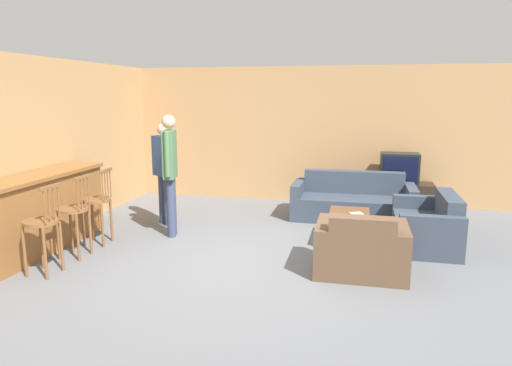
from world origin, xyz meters
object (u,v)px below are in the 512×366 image
book_on_table (356,214)px  person_by_window (164,168)px  bar_chair_far (97,205)px  bar_chair_near (42,228)px  loveseat_right (428,227)px  tv (399,168)px  couch_far (353,202)px  bar_chair_mid (74,215)px  coffee_table (349,219)px  tv_unit (398,196)px  armchair_near (361,251)px  person_by_counter (170,167)px

book_on_table → person_by_window: (-3.00, 0.36, 0.47)m
bar_chair_far → bar_chair_near: bearing=-90.0°
person_by_window → bar_chair_near: bearing=-102.8°
bar_chair_near → book_on_table: bar_chair_near is taller
loveseat_right → tv: (-0.26, 1.98, 0.50)m
couch_far → bar_chair_far: bearing=-147.9°
bar_chair_mid → tv: bar_chair_mid is taller
coffee_table → tv: 2.31m
couch_far → coffee_table: bearing=-91.2°
bar_chair_far → bar_chair_mid: bearing=-90.0°
bar_chair_mid → tv_unit: bearing=39.1°
coffee_table → book_on_table: bearing=-10.6°
bar_chair_mid → armchair_near: (3.59, 0.24, -0.28)m
loveseat_right → person_by_counter: 3.74m
bar_chair_far → couch_far: size_ratio=0.53×
bar_chair_mid → book_on_table: size_ratio=4.96×
bar_chair_mid → book_on_table: bar_chair_mid is taller
coffee_table → bar_chair_far: bearing=-167.0°
couch_far → armchair_near: couch_far is taller
tv_unit → book_on_table: tv_unit is taller
bar_chair_near → book_on_table: bearing=28.5°
bar_chair_near → loveseat_right: (4.49, 2.07, -0.29)m
loveseat_right → tv_unit: (-0.26, 1.98, -0.02)m
coffee_table → book_on_table: (0.09, -0.02, 0.08)m
bar_chair_mid → loveseat_right: size_ratio=0.80×
armchair_near → person_by_counter: person_by_counter is taller
armchair_near → bar_chair_mid: bearing=-176.2°
book_on_table → person_by_counter: size_ratio=0.12×
armchair_near → coffee_table: bearing=98.8°
bar_chair_near → tv: bar_chair_near is taller
bar_chair_mid → tv: size_ratio=1.61×
bar_chair_near → book_on_table: 4.00m
loveseat_right → person_by_window: bearing=177.1°
loveseat_right → coffee_table: 1.09m
person_by_window → person_by_counter: (0.33, -0.54, 0.12)m
armchair_near → person_by_window: bearing=155.1°
coffee_table → bar_chair_mid: bearing=-158.8°
bar_chair_mid → bar_chair_far: 0.54m
tv_unit → bar_chair_far: bearing=-145.5°
loveseat_right → tv: size_ratio=2.02×
couch_far → loveseat_right: bearing=-49.9°
couch_far → coffee_table: size_ratio=2.35×
bar_chair_mid → armchair_near: 3.61m
couch_far → tv: bearing=43.4°
bar_chair_near → armchair_near: bearing=13.2°
bar_chair_near → loveseat_right: bar_chair_near is taller
armchair_near → book_on_table: armchair_near is taller
bar_chair_far → loveseat_right: size_ratio=0.80×
book_on_table → person_by_window: person_by_window is taller
couch_far → person_by_window: 3.18m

